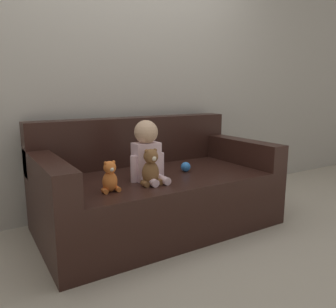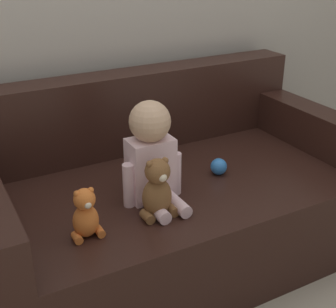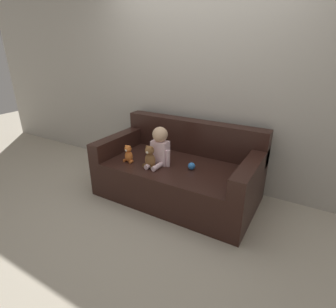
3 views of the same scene
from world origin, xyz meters
name	(u,v)px [view 1 (image 1 of 3)]	position (x,y,z in m)	size (l,w,h in m)	color
ground_plane	(159,226)	(0.00, 0.00, 0.00)	(12.00, 12.00, 0.00)	#B7AD99
wall_back	(125,65)	(0.00, 0.58, 1.30)	(8.00, 0.05, 2.60)	#ADA89E
couch	(155,188)	(0.00, 0.06, 0.30)	(1.81, 0.99, 0.85)	black
person_baby	(147,152)	(-0.16, -0.12, 0.64)	(0.27, 0.31, 0.43)	silver
teddy_bear_brown	(151,168)	(-0.20, -0.25, 0.55)	(0.15, 0.12, 0.25)	brown
plush_toy_side	(110,177)	(-0.50, -0.25, 0.53)	(0.12, 0.09, 0.20)	orange
toy_ball	(186,167)	(0.21, -0.07, 0.48)	(0.08, 0.08, 0.08)	#337FDB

